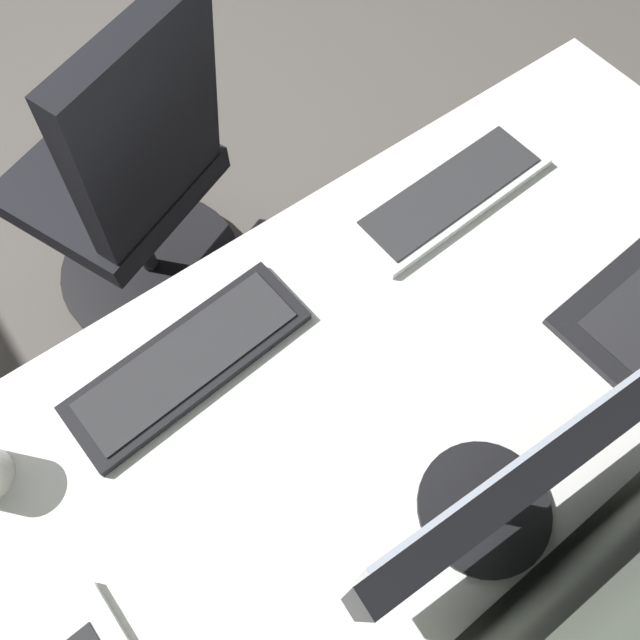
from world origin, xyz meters
name	(u,v)px	position (x,y,z in m)	size (l,w,h in m)	color
floor_plane	(37,145)	(0.00, 0.00, 0.00)	(4.81, 4.81, 0.00)	#59544F
desk	(337,415)	(-0.12, 1.61, 0.66)	(1.91, 0.74, 0.73)	white
drawer_pedestal	(391,430)	(-0.26, 1.63, 0.35)	(0.40, 0.51, 0.69)	white
monitor_primary	(533,471)	(-0.19, 1.87, 0.97)	(0.51, 0.20, 0.42)	black
keyboard_main	(188,361)	(0.04, 1.40, 0.74)	(0.43, 0.17, 0.02)	black
keyboard_spare	(450,193)	(-0.54, 1.40, 0.74)	(0.42, 0.16, 0.02)	silver
office_chair	(134,193)	(-0.10, 0.80, 0.46)	(0.57, 0.61, 0.97)	black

